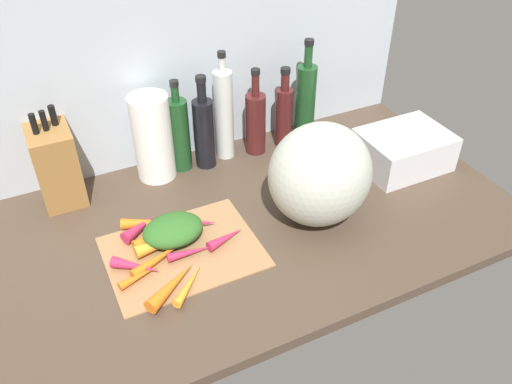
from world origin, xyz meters
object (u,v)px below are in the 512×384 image
(knife_block, at_px, (56,164))
(carrot_4, at_px, (155,223))
(carrot_7, at_px, (195,224))
(bottle_5, at_px, (305,102))
(carrot_11, at_px, (136,266))
(bottle_4, at_px, (284,114))
(carrot_0, at_px, (226,238))
(carrot_8, at_px, (189,284))
(carrot_3, at_px, (165,242))
(bottle_3, at_px, (256,122))
(winter_squash, at_px, (320,175))
(cutting_board, at_px, (183,251))
(carrot_1, at_px, (172,285))
(carrot_6, at_px, (162,256))
(carrot_9, at_px, (139,276))
(dish_rack, at_px, (403,150))
(bottle_0, at_px, (179,134))
(carrot_5, at_px, (191,252))
(paper_towel_roll, at_px, (153,138))
(bottle_1, at_px, (204,131))
(bottle_2, at_px, (224,114))
(carrot_2, at_px, (140,227))

(knife_block, bearing_deg, carrot_4, -52.91)
(carrot_7, relative_size, bottle_5, 0.33)
(carrot_11, distance_m, bottle_4, 0.69)
(carrot_0, height_order, carrot_8, carrot_0)
(carrot_3, height_order, bottle_3, bottle_3)
(winter_squash, bearing_deg, cutting_board, 176.22)
(carrot_1, relative_size, carrot_6, 0.89)
(carrot_9, relative_size, dish_rack, 0.39)
(carrot_1, distance_m, bottle_0, 0.51)
(carrot_1, xyz_separation_m, carrot_11, (-0.06, 0.09, -0.00))
(carrot_5, height_order, paper_towel_roll, paper_towel_roll)
(bottle_1, xyz_separation_m, bottle_2, (0.07, 0.02, 0.03))
(cutting_board, relative_size, carrot_3, 2.41)
(carrot_8, bearing_deg, dish_rack, 14.41)
(carrot_9, bearing_deg, carrot_7, 31.55)
(carrot_3, relative_size, carrot_7, 1.37)
(carrot_8, xyz_separation_m, bottle_0, (0.15, 0.48, 0.10))
(carrot_7, bearing_deg, cutting_board, -132.45)
(carrot_4, distance_m, dish_rack, 0.76)
(cutting_board, height_order, carrot_8, carrot_8)
(carrot_6, bearing_deg, bottle_4, 33.75)
(carrot_1, relative_size, carrot_3, 1.01)
(bottle_1, bearing_deg, carrot_1, -120.09)
(carrot_2, bearing_deg, paper_towel_roll, 63.38)
(carrot_7, distance_m, paper_towel_roll, 0.30)
(bottle_0, bearing_deg, carrot_2, -129.26)
(carrot_1, relative_size, bottle_2, 0.46)
(carrot_9, height_order, bottle_0, bottle_0)
(carrot_0, relative_size, carrot_9, 1.06)
(bottle_2, bearing_deg, carrot_1, -125.33)
(carrot_0, bearing_deg, bottle_5, 39.46)
(cutting_board, bearing_deg, carrot_4, 107.23)
(carrot_7, height_order, paper_towel_roll, paper_towel_roll)
(carrot_1, bearing_deg, cutting_board, 60.56)
(cutting_board, bearing_deg, carrot_9, -158.60)
(carrot_11, bearing_deg, carrot_8, -48.23)
(carrot_3, relative_size, bottle_0, 0.54)
(carrot_5, xyz_separation_m, knife_block, (-0.23, 0.39, 0.09))
(carrot_11, bearing_deg, carrot_4, 56.72)
(carrot_0, distance_m, carrot_9, 0.23)
(carrot_0, bearing_deg, carrot_1, -151.24)
(cutting_board, relative_size, bottle_5, 1.10)
(carrot_11, distance_m, paper_towel_roll, 0.42)
(carrot_9, relative_size, carrot_11, 0.82)
(paper_towel_roll, bearing_deg, carrot_0, -80.10)
(cutting_board, height_order, carrot_2, carrot_2)
(carrot_0, distance_m, winter_squash, 0.29)
(bottle_4, bearing_deg, bottle_2, 173.72)
(carrot_1, relative_size, carrot_11, 1.27)
(carrot_5, bearing_deg, carrot_4, 108.46)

